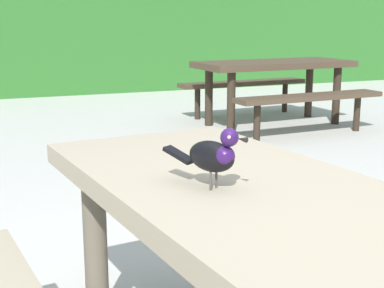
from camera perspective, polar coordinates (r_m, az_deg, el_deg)
hedge_wall at (r=9.96m, az=-17.84°, el=11.68°), size 28.00×1.96×2.25m
picnic_table_foreground at (r=1.65m, az=7.16°, el=-11.03°), size 1.88×1.90×0.74m
bird_grackle at (r=1.57m, az=2.34°, el=-1.08°), size 0.17×0.26×0.18m
picnic_table_mid_right at (r=6.48m, az=8.42°, el=6.82°), size 1.84×1.77×0.74m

